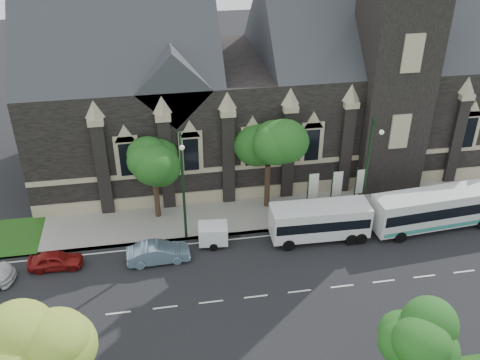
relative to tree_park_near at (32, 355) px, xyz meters
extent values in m
plane|color=black|center=(11.77, 8.77, -6.42)|extent=(160.00, 160.00, 0.00)
cube|color=#9B978D|center=(11.77, 18.27, -6.34)|extent=(80.00, 5.00, 0.15)
cube|color=black|center=(15.77, 28.27, -1.42)|extent=(40.00, 15.00, 10.00)
cube|color=#2B2D32|center=(3.77, 28.27, 3.58)|extent=(16.00, 15.00, 15.00)
cube|color=#2B2D32|center=(25.77, 28.27, 3.58)|extent=(20.00, 15.00, 15.00)
cube|color=#2B2D32|center=(7.77, 23.77, 3.58)|extent=(6.00, 6.00, 6.00)
cube|color=black|center=(25.77, 22.27, 2.58)|extent=(5.50, 5.50, 18.00)
cube|color=tan|center=(15.77, 20.73, -3.22)|extent=(40.00, 0.22, 0.40)
cube|color=tan|center=(15.77, 20.73, -5.82)|extent=(40.00, 0.25, 1.20)
cube|color=black|center=(13.77, 20.59, -1.62)|extent=(1.20, 0.12, 2.80)
sphere|color=#85A631|center=(0.55, 0.55, 0.58)|extent=(3.12, 3.12, 3.12)
sphere|color=#1B5219|center=(17.77, -0.73, -1.94)|extent=(3.20, 3.20, 3.20)
sphere|color=#1B5219|center=(18.37, -0.13, -1.34)|extent=(2.40, 2.40, 2.40)
cylinder|color=black|center=(14.77, 19.27, -4.44)|extent=(0.44, 0.44, 3.96)
sphere|color=#1B5219|center=(14.77, 19.27, -0.78)|extent=(3.84, 3.84, 3.84)
sphere|color=#1B5219|center=(15.49, 19.99, -0.06)|extent=(2.88, 2.88, 2.88)
cylinder|color=black|center=(5.77, 19.27, -4.44)|extent=(0.44, 0.44, 3.96)
sphere|color=#1B5219|center=(5.77, 19.27, -0.85)|extent=(3.68, 3.68, 3.68)
sphere|color=#1B5219|center=(6.46, 19.96, -0.16)|extent=(2.76, 2.76, 2.76)
cylinder|color=black|center=(21.77, 16.07, -1.92)|extent=(0.20, 0.20, 9.00)
cylinder|color=black|center=(21.77, 15.27, 2.28)|extent=(0.10, 1.60, 0.10)
sphere|color=silver|center=(21.77, 14.47, 2.18)|extent=(0.36, 0.36, 0.36)
cylinder|color=black|center=(7.77, 16.07, -1.92)|extent=(0.20, 0.20, 9.00)
cylinder|color=black|center=(7.77, 15.27, 2.28)|extent=(0.10, 1.60, 0.10)
sphere|color=silver|center=(7.77, 14.47, 2.18)|extent=(0.36, 0.36, 0.36)
cylinder|color=black|center=(17.77, 17.77, -4.42)|extent=(0.10, 0.10, 4.00)
cube|color=white|center=(18.22, 17.77, -3.82)|extent=(0.80, 0.04, 2.20)
cylinder|color=black|center=(19.77, 17.77, -4.42)|extent=(0.10, 0.10, 4.00)
cube|color=white|center=(20.22, 17.77, -3.82)|extent=(0.80, 0.04, 2.20)
cylinder|color=black|center=(21.77, 17.77, -4.42)|extent=(0.10, 0.10, 4.00)
cube|color=white|center=(22.22, 17.77, -3.82)|extent=(0.80, 0.04, 2.20)
cube|color=silver|center=(27.46, 14.23, -4.60)|extent=(11.08, 3.13, 2.74)
cube|color=black|center=(27.46, 14.23, -4.44)|extent=(10.65, 3.14, 0.89)
cube|color=teal|center=(27.46, 14.23, -5.67)|extent=(10.65, 3.13, 0.35)
cylinder|color=black|center=(23.73, 12.80, -5.97)|extent=(0.92, 0.35, 0.90)
cylinder|color=black|center=(23.55, 15.07, -5.97)|extent=(0.92, 0.35, 0.90)
cylinder|color=black|center=(30.64, 15.63, -5.97)|extent=(0.92, 0.35, 0.90)
cylinder|color=black|center=(31.73, 15.71, -5.97)|extent=(0.92, 0.35, 0.90)
cube|color=silver|center=(17.77, 14.36, -4.76)|extent=(7.49, 2.53, 2.42)
cube|color=black|center=(17.77, 14.36, -4.64)|extent=(7.20, 2.56, 0.80)
cylinder|color=black|center=(15.14, 13.26, -5.97)|extent=(0.91, 0.30, 0.90)
cylinder|color=black|center=(15.20, 15.60, -5.97)|extent=(0.91, 0.30, 0.90)
cylinder|color=black|center=(19.97, 13.14, -5.97)|extent=(0.91, 0.30, 0.90)
cylinder|color=black|center=(20.03, 15.48, -5.97)|extent=(0.91, 0.30, 0.90)
cylinder|color=black|center=(20.71, 13.12, -5.97)|extent=(0.91, 0.30, 0.90)
cylinder|color=black|center=(20.77, 15.46, -5.97)|extent=(0.91, 0.30, 0.90)
cube|color=silver|center=(9.72, 14.97, -5.44)|extent=(2.30, 1.81, 1.40)
cylinder|color=black|center=(9.65, 14.16, -6.11)|extent=(0.62, 0.27, 0.60)
cylinder|color=black|center=(9.79, 15.78, -6.11)|extent=(0.62, 0.27, 0.60)
cylinder|color=black|center=(11.12, 14.84, -5.82)|extent=(1.30, 0.20, 0.08)
imported|color=#728EA4|center=(5.57, 13.64, -5.68)|extent=(4.55, 1.74, 1.48)
imported|color=maroon|center=(-1.65, 14.13, -5.77)|extent=(3.82, 1.64, 1.29)
camera|label=1|loc=(6.16, -17.68, 18.52)|focal=40.45mm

